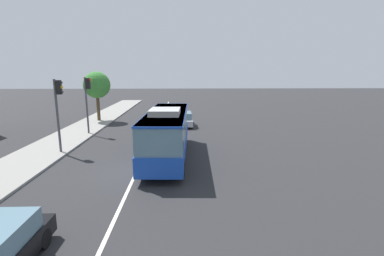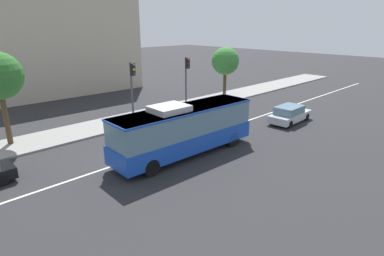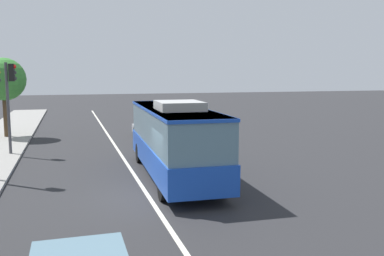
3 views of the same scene
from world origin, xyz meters
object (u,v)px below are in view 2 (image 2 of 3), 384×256
Objects in this scene: traffic_light_near_corner at (133,83)px; street_tree_kerbside_left at (225,61)px; traffic_light_mid_block at (187,75)px; sedan_silver at (290,114)px; transit_bus at (184,128)px.

street_tree_kerbside_left is (12.94, 1.24, 0.60)m from traffic_light_near_corner.
traffic_light_mid_block is (6.00, 0.02, 0.00)m from traffic_light_near_corner.
traffic_light_near_corner is 13.01m from street_tree_kerbside_left.
traffic_light_mid_block is at bearing 113.45° from sedan_silver.
traffic_light_near_corner is at bearing -85.45° from traffic_light_mid_block.
sedan_silver is 13.49m from traffic_light_near_corner.
sedan_silver is 9.89m from traffic_light_mid_block.
traffic_light_near_corner is 1.00× the size of traffic_light_mid_block.
traffic_light_near_corner reaches higher than sedan_silver.
transit_bus reaches higher than sedan_silver.
traffic_light_mid_block reaches higher than transit_bus.
transit_bus is 1.94× the size of traffic_light_mid_block.
traffic_light_near_corner is 0.91× the size of street_tree_kerbside_left.
sedan_silver is 10.78m from street_tree_kerbside_left.
traffic_light_mid_block is 0.91× the size of street_tree_kerbside_left.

